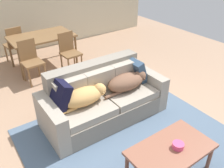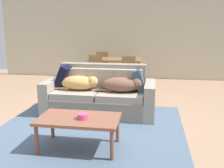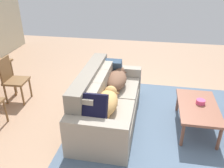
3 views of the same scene
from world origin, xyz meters
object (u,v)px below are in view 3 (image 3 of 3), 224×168
at_px(dining_chair_near_right, 12,78).
at_px(dog_on_right_cushion, 117,79).
at_px(dog_on_left_cushion, 106,102).
at_px(coffee_table, 198,108).
at_px(couch, 106,102).
at_px(bowl_on_coffee_table, 201,102).
at_px(throw_pillow_by_right_arm, 111,69).
at_px(throw_pillow_by_left_arm, 90,110).

bearing_deg(dining_chair_near_right, dog_on_right_cushion, -90.28).
bearing_deg(dog_on_right_cushion, dog_on_left_cushion, 178.90).
relative_size(dog_on_left_cushion, coffee_table, 0.79).
bearing_deg(coffee_table, dog_on_left_cushion, 105.58).
xyz_separation_m(couch, dining_chair_near_right, (0.35, 1.90, 0.14)).
height_order(couch, dining_chair_near_right, couch).
bearing_deg(coffee_table, bowl_on_coffee_table, -28.80).
bearing_deg(dog_on_left_cushion, bowl_on_coffee_table, -71.60).
relative_size(dog_on_left_cushion, throw_pillow_by_right_arm, 2.00).
height_order(dog_on_right_cushion, throw_pillow_by_right_arm, throw_pillow_by_right_arm).
distance_m(throw_pillow_by_right_arm, bowl_on_coffee_table, 1.71).
bearing_deg(throw_pillow_by_left_arm, dog_on_left_cushion, -22.11).
bearing_deg(couch, throw_pillow_by_left_arm, 176.21).
bearing_deg(throw_pillow_by_right_arm, dog_on_right_cushion, -153.06).
relative_size(dog_on_right_cushion, throw_pillow_by_left_arm, 1.88).
height_order(throw_pillow_by_left_arm, bowl_on_coffee_table, throw_pillow_by_left_arm).
xyz_separation_m(throw_pillow_by_right_arm, bowl_on_coffee_table, (-0.65, -1.57, -0.18)).
relative_size(throw_pillow_by_left_arm, dining_chair_near_right, 0.52).
xyz_separation_m(throw_pillow_by_right_arm, dining_chair_near_right, (-0.39, 1.86, -0.16)).
bearing_deg(throw_pillow_by_left_arm, coffee_table, -63.95).
distance_m(couch, dog_on_left_cushion, 0.45).
distance_m(couch, bowl_on_coffee_table, 1.54).
distance_m(dog_on_left_cushion, bowl_on_coffee_table, 1.52).
distance_m(couch, coffee_table, 1.50).
height_order(coffee_table, bowl_on_coffee_table, bowl_on_coffee_table).
xyz_separation_m(dog_on_right_cushion, throw_pillow_by_right_arm, (0.31, 0.16, 0.05)).
height_order(couch, throw_pillow_by_left_arm, couch).
height_order(dog_on_left_cushion, coffee_table, dog_on_left_cushion).
height_order(couch, bowl_on_coffee_table, couch).
xyz_separation_m(coffee_table, bowl_on_coffee_table, (0.07, -0.04, 0.08)).
distance_m(couch, throw_pillow_by_right_arm, 0.80).
bearing_deg(bowl_on_coffee_table, throw_pillow_by_left_arm, 117.50).
bearing_deg(couch, dining_chair_near_right, 80.28).
xyz_separation_m(throw_pillow_by_left_arm, throw_pillow_by_right_arm, (1.48, -0.02, -0.02)).
bearing_deg(throw_pillow_by_right_arm, couch, -176.90).
xyz_separation_m(dog_on_right_cushion, dining_chair_near_right, (-0.08, 2.02, -0.10)).
bearing_deg(coffee_table, dog_on_right_cushion, 73.43).
bearing_deg(bowl_on_coffee_table, couch, 93.36).
distance_m(couch, throw_pillow_by_left_arm, 0.81).
xyz_separation_m(coffee_table, dining_chair_near_right, (0.33, 3.39, 0.10)).
bearing_deg(coffee_table, dining_chair_near_right, 84.49).
bearing_deg(bowl_on_coffee_table, coffee_table, 151.20).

